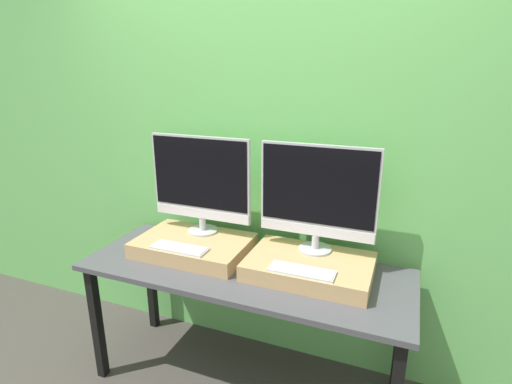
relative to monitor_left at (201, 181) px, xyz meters
The scene contains 8 objects.
wall_back 0.43m from the monitor_left, 32.22° to the left, with size 8.00×0.04×2.60m.
workbench 0.62m from the monitor_left, 27.06° to the right, with size 1.77×0.65×0.76m.
wooden_riser_left 0.38m from the monitor_left, 90.00° to the right, with size 0.64×0.43×0.09m.
monitor_left is the anchor object (origin of this frame).
keyboard_left 0.40m from the monitor_left, 90.00° to the right, with size 0.32×0.11×0.01m.
wooden_riser_right 0.79m from the monitor_left, ahead, with size 0.64×0.43×0.09m.
monitor_right 0.69m from the monitor_left, ahead, with size 0.62×0.18×0.58m.
keyboard_right 0.80m from the monitor_left, 20.82° to the right, with size 0.32×0.11×0.01m.
Camera 1 is at (0.77, -1.45, 1.80)m, focal length 28.00 mm.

